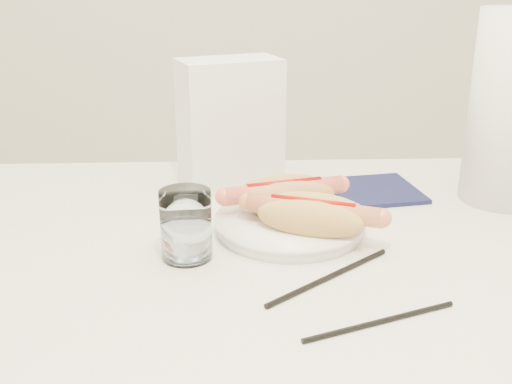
{
  "coord_description": "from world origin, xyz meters",
  "views": [
    {
      "loc": [
        -0.06,
        -0.77,
        1.12
      ],
      "look_at": [
        -0.03,
        0.04,
        0.82
      ],
      "focal_mm": 43.15,
      "sensor_mm": 36.0,
      "label": 1
    }
  ],
  "objects_px": {
    "table": "(277,286)",
    "napkin_box": "(230,124)",
    "hotdog_left": "(284,195)",
    "plate": "(289,226)",
    "hotdog_right": "(312,215)",
    "water_glass": "(186,225)"
  },
  "relations": [
    {
      "from": "table",
      "to": "plate",
      "type": "height_order",
      "value": "plate"
    },
    {
      "from": "plate",
      "to": "napkin_box",
      "type": "bearing_deg",
      "value": 112.8
    },
    {
      "from": "plate",
      "to": "hotdog_right",
      "type": "relative_size",
      "value": 1.14
    },
    {
      "from": "hotdog_left",
      "to": "table",
      "type": "bearing_deg",
      "value": -114.92
    },
    {
      "from": "water_glass",
      "to": "napkin_box",
      "type": "relative_size",
      "value": 0.43
    },
    {
      "from": "table",
      "to": "water_glass",
      "type": "xyz_separation_m",
      "value": [
        -0.12,
        -0.02,
        0.11
      ]
    },
    {
      "from": "table",
      "to": "napkin_box",
      "type": "xyz_separation_m",
      "value": [
        -0.06,
        0.26,
        0.17
      ]
    },
    {
      "from": "table",
      "to": "hotdog_right",
      "type": "distance_m",
      "value": 0.11
    },
    {
      "from": "table",
      "to": "hotdog_left",
      "type": "bearing_deg",
      "value": 79.85
    },
    {
      "from": "napkin_box",
      "to": "table",
      "type": "bearing_deg",
      "value": -96.2
    },
    {
      "from": "table",
      "to": "hotdog_left",
      "type": "height_order",
      "value": "hotdog_left"
    },
    {
      "from": "hotdog_left",
      "to": "water_glass",
      "type": "relative_size",
      "value": 1.98
    },
    {
      "from": "hotdog_left",
      "to": "napkin_box",
      "type": "xyz_separation_m",
      "value": [
        -0.08,
        0.16,
        0.07
      ]
    },
    {
      "from": "table",
      "to": "napkin_box",
      "type": "distance_m",
      "value": 0.32
    },
    {
      "from": "water_glass",
      "to": "plate",
      "type": "bearing_deg",
      "value": 28.39
    },
    {
      "from": "plate",
      "to": "hotdog_left",
      "type": "bearing_deg",
      "value": 97.12
    },
    {
      "from": "table",
      "to": "napkin_box",
      "type": "height_order",
      "value": "napkin_box"
    },
    {
      "from": "plate",
      "to": "water_glass",
      "type": "bearing_deg",
      "value": -151.61
    },
    {
      "from": "plate",
      "to": "hotdog_right",
      "type": "bearing_deg",
      "value": -55.48
    },
    {
      "from": "table",
      "to": "plate",
      "type": "bearing_deg",
      "value": 68.54
    },
    {
      "from": "hotdog_right",
      "to": "napkin_box",
      "type": "height_order",
      "value": "napkin_box"
    },
    {
      "from": "napkin_box",
      "to": "hotdog_right",
      "type": "bearing_deg",
      "value": -84.89
    }
  ]
}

